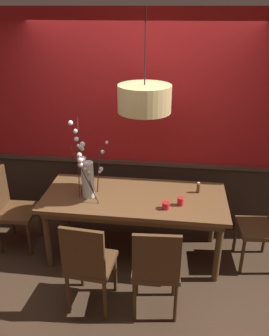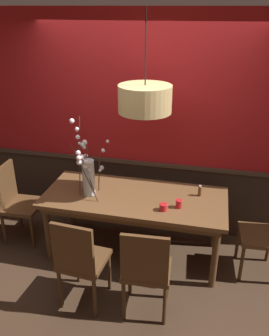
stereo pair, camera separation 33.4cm
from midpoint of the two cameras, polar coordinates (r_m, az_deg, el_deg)
ground_plane at (r=4.23m, az=2.33°, el=-13.66°), size 24.00×24.00×0.00m
back_wall at (r=4.17m, az=4.37°, el=6.32°), size 5.12×0.14×2.64m
dining_table at (r=3.84m, az=2.50°, el=-5.72°), size 1.98×0.86×0.76m
chair_head_west_end at (r=4.38m, az=-16.73°, el=-4.98°), size 0.44×0.46×0.96m
chair_near_side_right at (r=3.20m, az=4.98°, el=-16.16°), size 0.45×0.41×0.96m
chair_near_side_left at (r=3.30m, az=-5.97°, el=-14.66°), size 0.44×0.45×0.98m
chair_far_side_right at (r=4.63m, az=7.92°, el=-2.36°), size 0.46×0.40×0.95m
chair_head_east_end at (r=3.96m, az=23.29°, el=-9.28°), size 0.43×0.46×0.98m
chair_far_side_left at (r=4.70m, az=0.42°, el=-1.74°), size 0.41×0.44×0.96m
vase_with_blossoms at (r=3.73m, az=-5.13°, el=-0.98°), size 0.38×0.41×0.86m
candle_holder_nearer_center at (r=3.55m, az=7.43°, el=-6.41°), size 0.08×0.08×0.07m
candle_holder_nearer_edge at (r=3.62m, az=9.90°, el=-5.83°), size 0.07×0.07×0.09m
condiment_bottle at (r=3.87m, az=13.07°, el=-3.73°), size 0.04×0.04×0.12m
pendant_lamp at (r=3.44m, az=4.55°, el=11.14°), size 0.52×0.52×0.95m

